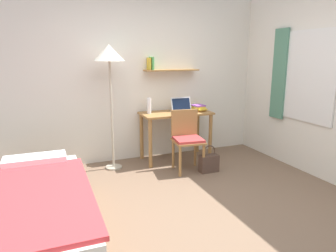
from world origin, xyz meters
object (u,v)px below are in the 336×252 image
object	(u,v)px
water_bottle	(149,106)
book_stack	(199,108)
bed	(36,214)
handbag	(209,163)
standing_lamp	(109,59)
desk	(176,121)
desk_chair	(187,137)
laptop	(182,108)

from	to	relation	value
water_bottle	book_stack	size ratio (longest dim) A/B	0.93
bed	handbag	distance (m)	2.43
standing_lamp	book_stack	world-z (taller)	standing_lamp
book_stack	handbag	xyz separation A→B (m)	(-0.18, -0.69, -0.68)
bed	water_bottle	bearing A→B (deg)	45.22
desk	desk_chair	bearing A→B (deg)	-94.26
laptop	book_stack	distance (m)	0.28
book_stack	handbag	distance (m)	0.98
bed	book_stack	distance (m)	2.96
desk	standing_lamp	world-z (taller)	standing_lamp
book_stack	desk	bearing A→B (deg)	179.17
bed	water_bottle	world-z (taller)	water_bottle
standing_lamp	book_stack	distance (m)	1.61
bed	standing_lamp	distance (m)	2.28
bed	desk_chair	bearing A→B (deg)	28.34
bed	laptop	xyz separation A→B (m)	(2.16, 1.60, 0.58)
bed	book_stack	bearing A→B (deg)	32.73
water_bottle	handbag	world-z (taller)	water_bottle
desk_chair	standing_lamp	xyz separation A→B (m)	(-0.98, 0.45, 1.09)
desk	water_bottle	xyz separation A→B (m)	(-0.42, 0.06, 0.26)
laptop	water_bottle	world-z (taller)	water_bottle
bed	book_stack	world-z (taller)	book_stack
bed	standing_lamp	xyz separation A→B (m)	(1.02, 1.54, 1.34)
desk_chair	book_stack	bearing A→B (deg)	48.22
water_bottle	handbag	size ratio (longest dim) A/B	0.60
desk_chair	standing_lamp	distance (m)	1.54
book_stack	bed	bearing A→B (deg)	-147.27
desk	book_stack	xyz separation A→B (m)	(0.40, -0.01, 0.19)
bed	water_bottle	size ratio (longest dim) A/B	8.65
laptop	desk_chair	bearing A→B (deg)	-106.60
desk_chair	standing_lamp	size ratio (longest dim) A/B	0.49
laptop	book_stack	bearing A→B (deg)	-5.91
desk_chair	laptop	distance (m)	0.63
handbag	book_stack	bearing A→B (deg)	75.41
desk	handbag	size ratio (longest dim) A/B	2.78
water_bottle	book_stack	world-z (taller)	water_bottle
bed	laptop	world-z (taller)	laptop
book_stack	handbag	world-z (taller)	book_stack
bed	standing_lamp	world-z (taller)	standing_lamp
desk	standing_lamp	xyz separation A→B (m)	(-1.02, -0.04, 0.96)
bed	water_bottle	distance (m)	2.39
bed	desk_chair	world-z (taller)	desk_chair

